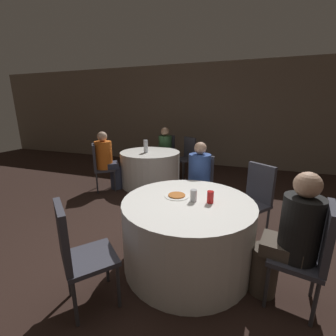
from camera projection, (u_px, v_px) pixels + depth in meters
ground_plane at (176, 260)px, 2.51m from camera, size 16.00×16.00×0.00m
wall_back at (226, 116)px, 6.17m from camera, size 16.00×0.06×2.80m
table_near at (187, 232)px, 2.38m from camera, size 1.35×1.35×0.73m
table_far at (150, 168)px, 4.84m from camera, size 1.26×1.26×0.73m
chair_near_northeast at (255, 194)px, 2.89m from camera, size 0.56×0.56×0.95m
chair_near_southwest at (76, 249)px, 1.79m from camera, size 0.56×0.56×0.95m
chair_near_east at (311, 249)px, 1.78m from camera, size 0.47×0.47×0.95m
chair_near_north at (200, 182)px, 3.35m from camera, size 0.44×0.44×0.95m
chair_far_northeast at (187, 154)px, 5.39m from camera, size 0.55×0.55×0.95m
chair_far_southwest at (99, 163)px, 4.46m from camera, size 0.56×0.56×0.95m
chair_far_north at (166, 151)px, 5.74m from camera, size 0.41×0.41×0.95m
person_green_jacket at (164, 151)px, 5.58m from camera, size 0.33×0.50×1.16m
person_orange_shirt at (108, 161)px, 4.50m from camera, size 0.48×0.46×1.19m
person_blue_shirt at (198, 184)px, 3.18m from camera, size 0.33×0.49×1.18m
person_black_shirt at (287, 240)px, 1.86m from camera, size 0.49×0.34×1.18m
pizza_plate_near at (177, 195)px, 2.39m from camera, size 0.26×0.26×0.02m
soda_can_red at (210, 197)px, 2.21m from camera, size 0.07×0.07×0.12m
soda_can_silver at (194, 195)px, 2.26m from camera, size 0.07×0.07×0.12m
bottle_far at (146, 146)px, 4.63m from camera, size 0.09×0.09×0.26m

